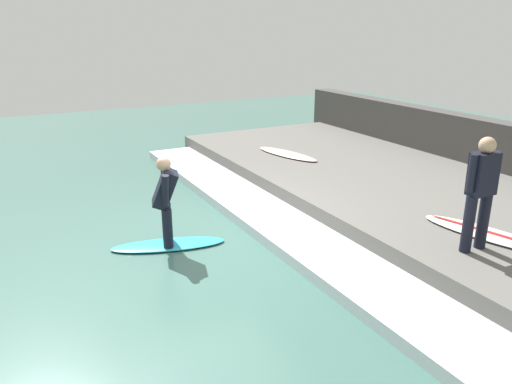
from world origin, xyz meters
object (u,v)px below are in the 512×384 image
surfer_waiting_near (481,188)px  surfboard_waiting_near (489,234)px  surfboard_spare (287,154)px  surfer_riding (165,196)px  surfboard_riding (168,245)px

surfer_waiting_near → surfboard_waiting_near: surfer_waiting_near is taller
surfboard_spare → surfer_riding: bearing=-144.8°
surfer_waiting_near → surfboard_waiting_near: (0.57, 0.19, -0.83)m
surfboard_riding → surfer_riding: (-0.00, 0.00, 0.79)m
surfboard_riding → surfer_waiting_near: (3.29, -2.87, 1.24)m
surfboard_riding → surfer_riding: surfer_riding is taller
surfboard_riding → surfboard_spare: size_ratio=0.98×
surfer_riding → surfboard_waiting_near: size_ratio=0.68×
surfboard_riding → surfer_riding: size_ratio=1.32×
surfboard_waiting_near → surfer_riding: bearing=145.3°
surfboard_spare → surfboard_waiting_near: bearing=-88.9°
surfer_waiting_near → surfboard_spare: (0.47, 5.51, -0.83)m
surfboard_riding → surfer_waiting_near: bearing=-41.1°
surfer_riding → surfboard_waiting_near: (3.86, -2.68, -0.37)m
surfer_waiting_near → surfboard_spare: bearing=85.1°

